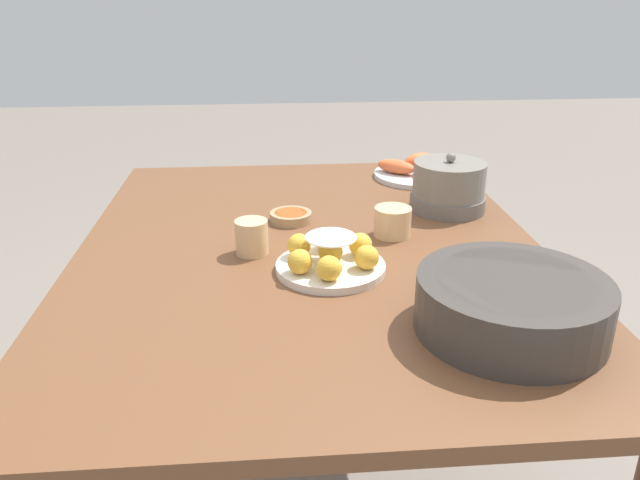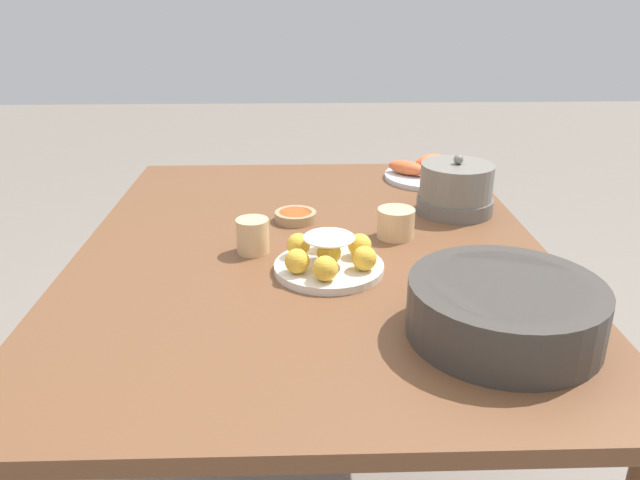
{
  "view_description": "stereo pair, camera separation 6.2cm",
  "coord_description": "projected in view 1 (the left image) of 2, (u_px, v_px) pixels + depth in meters",
  "views": [
    {
      "loc": [
        1.25,
        -0.08,
        1.3
      ],
      "look_at": [
        0.07,
        0.02,
        0.81
      ],
      "focal_mm": 35.0,
      "sensor_mm": 36.0,
      "label": 1
    },
    {
      "loc": [
        1.25,
        -0.02,
        1.3
      ],
      "look_at": [
        0.07,
        0.02,
        0.81
      ],
      "focal_mm": 35.0,
      "sensor_mm": 36.0,
      "label": 2
    }
  ],
  "objects": [
    {
      "name": "dining_table",
      "position": [
        311.0,
        285.0,
        1.4
      ],
      "size": [
        1.31,
        1.0,
        0.77
      ],
      "color": "brown",
      "rests_on": "ground_plane"
    },
    {
      "name": "warming_pot",
      "position": [
        448.0,
        187.0,
        1.55
      ],
      "size": [
        0.19,
        0.19,
        0.15
      ],
      "color": "#66605B",
      "rests_on": "dining_table"
    },
    {
      "name": "cake_plate",
      "position": [
        330.0,
        257.0,
        1.23
      ],
      "size": [
        0.22,
        0.22,
        0.08
      ],
      "color": "silver",
      "rests_on": "dining_table"
    },
    {
      "name": "seafood_platter",
      "position": [
        417.0,
        170.0,
        1.83
      ],
      "size": [
        0.26,
        0.26,
        0.06
      ],
      "color": "silver",
      "rests_on": "dining_table"
    },
    {
      "name": "cup_near",
      "position": [
        252.0,
        237.0,
        1.31
      ],
      "size": [
        0.07,
        0.07,
        0.07
      ],
      "color": "#DBB27F",
      "rests_on": "dining_table"
    },
    {
      "name": "serving_bowl",
      "position": [
        512.0,
        303.0,
        1.01
      ],
      "size": [
        0.31,
        0.31,
        0.09
      ],
      "color": "#3D3833",
      "rests_on": "dining_table"
    },
    {
      "name": "cup_far",
      "position": [
        393.0,
        222.0,
        1.4
      ],
      "size": [
        0.08,
        0.08,
        0.07
      ],
      "color": "#DBB27F",
      "rests_on": "dining_table"
    },
    {
      "name": "sauce_bowl",
      "position": [
        291.0,
        216.0,
        1.49
      ],
      "size": [
        0.1,
        0.1,
        0.02
      ],
      "color": "tan",
      "rests_on": "dining_table"
    }
  ]
}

